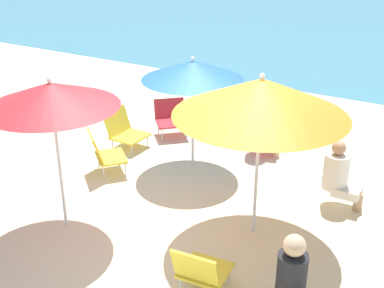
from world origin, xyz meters
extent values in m
plane|color=beige|center=(0.00, 0.00, 0.00)|extent=(40.00, 40.00, 0.00)
cylinder|color=silver|center=(0.77, 0.32, 1.00)|extent=(0.04, 0.04, 2.01)
cone|color=orange|center=(0.77, 0.32, 1.79)|extent=(2.03, 2.03, 0.44)
sphere|color=silver|center=(0.77, 0.32, 2.04)|extent=(0.06, 0.06, 0.06)
cylinder|color=silver|center=(-1.37, -0.77, 0.96)|extent=(0.04, 0.04, 1.92)
cone|color=red|center=(-1.37, -0.77, 1.78)|extent=(1.59, 1.59, 0.29)
sphere|color=silver|center=(-1.37, -0.77, 1.95)|extent=(0.06, 0.06, 0.06)
cylinder|color=silver|center=(-0.82, 1.55, 0.86)|extent=(0.04, 0.04, 1.72)
cone|color=blue|center=(-0.82, 1.55, 1.57)|extent=(1.54, 1.54, 0.29)
sphere|color=silver|center=(-0.82, 1.55, 1.75)|extent=(0.06, 0.06, 0.06)
cube|color=navy|center=(-0.52, 2.81, 0.21)|extent=(0.54, 0.46, 0.03)
cube|color=navy|center=(-0.50, 3.03, 0.39)|extent=(0.52, 0.17, 0.34)
cylinder|color=silver|center=(-0.33, 2.62, 0.10)|extent=(0.02, 0.02, 0.20)
cylinder|color=silver|center=(-0.74, 2.65, 0.10)|extent=(0.02, 0.02, 0.20)
cylinder|color=silver|center=(-0.30, 2.96, 0.10)|extent=(0.02, 0.02, 0.20)
cylinder|color=silver|center=(-0.71, 2.99, 0.10)|extent=(0.02, 0.02, 0.20)
cube|color=gold|center=(-2.09, 1.61, 0.21)|extent=(0.54, 0.57, 0.03)
cube|color=gold|center=(-2.36, 1.62, 0.43)|extent=(0.19, 0.56, 0.43)
cylinder|color=silver|center=(-1.88, 1.82, 0.10)|extent=(0.02, 0.02, 0.20)
cylinder|color=silver|center=(-1.89, 1.38, 0.10)|extent=(0.02, 0.02, 0.20)
cylinder|color=silver|center=(-2.29, 1.84, 0.10)|extent=(0.02, 0.02, 0.20)
cylinder|color=silver|center=(-2.30, 1.39, 0.10)|extent=(0.02, 0.02, 0.20)
cube|color=red|center=(-1.73, 2.39, 0.26)|extent=(0.74, 0.74, 0.03)
cube|color=red|center=(-1.91, 2.59, 0.45)|extent=(0.50, 0.48, 0.35)
cylinder|color=silver|center=(-1.44, 2.39, 0.12)|extent=(0.02, 0.02, 0.25)
cylinder|color=silver|center=(-1.76, 2.10, 0.12)|extent=(0.02, 0.02, 0.25)
cylinder|color=silver|center=(-1.71, 2.69, 0.12)|extent=(0.02, 0.02, 0.25)
cylinder|color=silver|center=(-2.03, 2.39, 0.12)|extent=(0.02, 0.02, 0.25)
cube|color=gold|center=(0.75, -0.92, 0.22)|extent=(0.53, 0.52, 0.03)
cube|color=gold|center=(0.77, -1.17, 0.43)|extent=(0.51, 0.19, 0.40)
cylinder|color=silver|center=(0.54, -0.74, 0.10)|extent=(0.02, 0.02, 0.21)
cylinder|color=silver|center=(0.93, -0.71, 0.10)|extent=(0.02, 0.02, 0.21)
cylinder|color=silver|center=(0.57, -1.13, 0.10)|extent=(0.02, 0.02, 0.21)
cube|color=gold|center=(-1.80, 0.72, 0.26)|extent=(0.69, 0.68, 0.03)
cube|color=gold|center=(-1.94, 0.55, 0.48)|extent=(0.53, 0.49, 0.42)
cylinder|color=silver|center=(-1.85, 1.00, 0.12)|extent=(0.02, 0.02, 0.25)
cylinder|color=silver|center=(-1.52, 0.71, 0.12)|extent=(0.02, 0.02, 0.25)
cylinder|color=silver|center=(-2.07, 0.74, 0.12)|extent=(0.02, 0.02, 0.25)
cylinder|color=silver|center=(-1.74, 0.45, 0.12)|extent=(0.02, 0.02, 0.25)
cube|color=silver|center=(1.62, 1.49, 0.26)|extent=(0.36, 0.34, 0.12)
cylinder|color=tan|center=(1.78, 1.49, 0.13)|extent=(0.12, 0.12, 0.26)
cylinder|color=silver|center=(1.44, 1.49, 0.51)|extent=(0.34, 0.34, 0.50)
sphere|color=tan|center=(1.44, 1.49, 0.85)|extent=(0.19, 0.19, 0.19)
cube|color=#DB3866|center=(0.05, 2.50, 0.23)|extent=(0.44, 0.42, 0.12)
cylinder|color=#DBAD84|center=(0.20, 2.54, 0.11)|extent=(0.12, 0.12, 0.23)
cylinder|color=#DB3866|center=(-0.13, 2.45, 0.47)|extent=(0.34, 0.34, 0.49)
sphere|color=#DBAD84|center=(-0.13, 2.45, 0.82)|extent=(0.21, 0.21, 0.21)
cylinder|color=black|center=(1.67, -0.87, 0.48)|extent=(0.30, 0.30, 0.49)
sphere|color=#DBAD84|center=(1.67, -0.87, 0.84)|extent=(0.22, 0.22, 0.22)
camera|label=1|loc=(2.81, -4.77, 3.65)|focal=47.68mm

